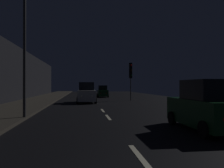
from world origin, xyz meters
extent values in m
cube|color=black|center=(0.00, 24.50, -0.01)|extent=(25.85, 84.00, 0.02)
cube|color=#38332B|center=(-6.73, 24.50, 0.07)|extent=(4.40, 84.00, 0.15)
cube|color=black|center=(-9.33, 21.00, 3.22)|extent=(0.80, 63.00, 6.43)
cube|color=beige|center=(0.00, 3.00, 0.01)|extent=(0.16, 2.20, 0.01)
cube|color=beige|center=(0.00, 10.33, 0.01)|extent=(0.16, 2.20, 0.01)
cube|color=beige|center=(0.00, 13.91, 0.01)|extent=(0.16, 2.20, 0.01)
cylinder|color=#38383A|center=(4.43, 24.55, 1.39)|extent=(0.12, 0.12, 2.78)
cube|color=black|center=(4.43, 24.55, 3.73)|extent=(0.35, 0.38, 1.90)
sphere|color=red|center=(4.45, 24.38, 4.36)|extent=(0.22, 0.22, 0.22)
sphere|color=black|center=(4.45, 24.38, 3.73)|extent=(0.22, 0.22, 0.22)
sphere|color=black|center=(4.45, 24.38, 3.09)|extent=(0.22, 0.22, 0.22)
cylinder|color=#2D2D30|center=(-4.63, 10.00, 3.83)|extent=(0.16, 0.16, 7.67)
cube|color=silver|center=(-1.07, 21.81, 0.79)|extent=(1.84, 4.30, 1.13)
cube|color=black|center=(-1.07, 21.97, 1.79)|extent=(1.57, 2.15, 0.86)
cylinder|color=black|center=(-0.16, 20.31, 0.33)|extent=(0.23, 0.66, 0.66)
cylinder|color=black|center=(-1.97, 20.31, 0.33)|extent=(0.23, 0.66, 0.66)
cylinder|color=black|center=(-0.16, 23.32, 0.33)|extent=(0.23, 0.66, 0.66)
cylinder|color=black|center=(-1.97, 23.32, 0.33)|extent=(0.23, 0.66, 0.66)
sphere|color=white|center=(-0.56, 19.71, 0.79)|extent=(0.18, 0.18, 0.18)
sphere|color=white|center=(-1.57, 19.71, 0.79)|extent=(0.18, 0.18, 0.18)
sphere|color=red|center=(-0.56, 23.92, 0.79)|extent=(0.18, 0.18, 0.18)
sphere|color=red|center=(-1.57, 23.92, 0.79)|extent=(0.18, 0.18, 0.18)
cube|color=#0F3819|center=(3.63, 6.10, 0.75)|extent=(1.76, 4.10, 1.07)
cube|color=black|center=(3.63, 5.95, 1.70)|extent=(1.49, 2.05, 0.82)
cylinder|color=black|center=(2.77, 7.53, 0.31)|extent=(0.21, 0.62, 0.62)
cylinder|color=black|center=(4.49, 7.53, 0.31)|extent=(0.21, 0.62, 0.62)
cylinder|color=black|center=(2.77, 4.66, 0.31)|extent=(0.21, 0.62, 0.62)
sphere|color=slate|center=(3.14, 8.10, 0.75)|extent=(0.18, 0.18, 0.18)
sphere|color=slate|center=(4.11, 8.10, 0.75)|extent=(0.18, 0.18, 0.18)
cube|color=#0F3819|center=(1.69, 33.30, 0.67)|extent=(1.56, 3.65, 0.96)
cube|color=black|center=(1.69, 33.17, 1.51)|extent=(1.33, 1.82, 0.73)
cylinder|color=black|center=(0.93, 34.58, 0.28)|extent=(0.19, 0.56, 0.56)
cylinder|color=black|center=(2.46, 34.58, 0.28)|extent=(0.19, 0.56, 0.56)
cylinder|color=black|center=(0.93, 32.02, 0.28)|extent=(0.19, 0.56, 0.56)
cylinder|color=black|center=(2.46, 32.02, 0.28)|extent=(0.19, 0.56, 0.56)
sphere|color=slate|center=(1.26, 35.09, 0.67)|extent=(0.16, 0.16, 0.16)
sphere|color=slate|center=(2.12, 35.09, 0.67)|extent=(0.16, 0.16, 0.16)
sphere|color=red|center=(1.26, 31.51, 0.67)|extent=(0.16, 0.16, 0.16)
sphere|color=red|center=(2.12, 31.51, 0.67)|extent=(0.16, 0.16, 0.16)
camera|label=1|loc=(-1.49, -2.76, 1.87)|focal=36.10mm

